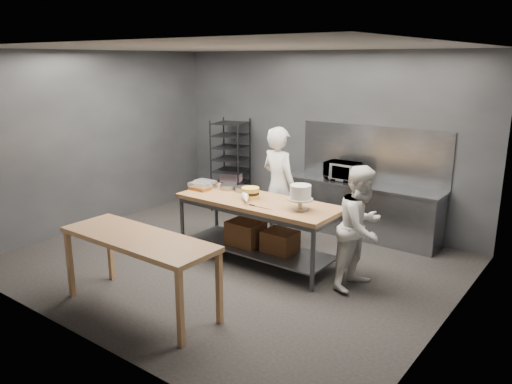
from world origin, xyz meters
TOP-DOWN VIEW (x-y plane):
  - ground at (0.00, 0.00)m, footprint 6.00×6.00m
  - back_wall at (0.00, 2.50)m, footprint 6.00×0.04m
  - work_table at (0.29, 0.29)m, footprint 2.40×0.90m
  - near_counter at (0.04, -1.70)m, footprint 2.00×0.70m
  - back_counter at (1.00, 2.18)m, footprint 2.60×0.60m
  - splashback_panel at (1.00, 2.48)m, footprint 2.60×0.02m
  - speed_rack at (-1.73, 2.10)m, footprint 0.76×0.79m
  - chef_behind at (0.10, 1.06)m, footprint 0.77×0.59m
  - chef_right at (1.82, 0.39)m, footprint 0.68×0.83m
  - microwave at (0.61, 2.18)m, footprint 0.54×0.37m
  - frosted_cake_stand at (1.01, 0.23)m, footprint 0.34×0.34m
  - layer_cake at (0.13, 0.29)m, footprint 0.25×0.25m
  - cake_pans at (-0.50, 0.48)m, footprint 0.89×0.38m
  - piping_bag at (0.23, 0.06)m, footprint 0.34×0.36m
  - offset_spatula at (0.46, 0.01)m, footprint 0.36×0.02m
  - pastry_clamshells at (-0.80, 0.29)m, footprint 0.35×0.38m

SIDE VIEW (x-z plane):
  - ground at x=0.00m, z-range 0.00..0.00m
  - back_counter at x=1.00m, z-range 0.00..0.90m
  - work_table at x=0.29m, z-range 0.11..1.03m
  - chef_right at x=1.82m, z-range 0.00..1.60m
  - near_counter at x=0.04m, z-range 0.36..1.26m
  - speed_rack at x=-1.73m, z-range -0.02..1.73m
  - offset_spatula at x=0.46m, z-range 0.92..0.93m
  - chef_behind at x=0.10m, z-range 0.00..1.87m
  - cake_pans at x=-0.50m, z-range 0.92..1.00m
  - pastry_clamshells at x=-0.80m, z-range 0.92..1.03m
  - piping_bag at x=0.23m, z-range 0.92..1.04m
  - layer_cake at x=0.13m, z-range 0.92..1.08m
  - microwave at x=0.61m, z-range 0.90..1.20m
  - frosted_cake_stand at x=1.01m, z-range 0.97..1.31m
  - splashback_panel at x=1.00m, z-range 0.90..1.80m
  - back_wall at x=0.00m, z-range 0.00..3.00m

